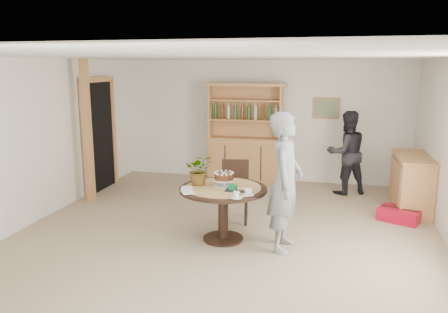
% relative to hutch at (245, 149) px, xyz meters
% --- Properties ---
extents(ground, '(7.00, 7.00, 0.00)m').
position_rel_hutch_xyz_m(ground, '(0.30, -3.24, -0.69)').
color(ground, tan).
rests_on(ground, ground).
extents(room_shell, '(6.04, 7.04, 2.52)m').
position_rel_hutch_xyz_m(room_shell, '(0.30, -3.23, 1.05)').
color(room_shell, white).
rests_on(room_shell, ground).
extents(doorway, '(0.13, 1.10, 2.18)m').
position_rel_hutch_xyz_m(doorway, '(-2.63, -1.24, 0.42)').
color(doorway, black).
rests_on(doorway, ground).
extents(pine_post, '(0.12, 0.12, 2.50)m').
position_rel_hutch_xyz_m(pine_post, '(-2.40, -2.04, 0.56)').
color(pine_post, '#B47D4B').
rests_on(pine_post, ground).
extents(hutch, '(1.62, 0.54, 2.04)m').
position_rel_hutch_xyz_m(hutch, '(0.00, 0.00, 0.00)').
color(hutch, tan).
rests_on(hutch, ground).
extents(sideboard, '(0.54, 1.26, 0.94)m').
position_rel_hutch_xyz_m(sideboard, '(3.04, -1.24, -0.22)').
color(sideboard, tan).
rests_on(sideboard, ground).
extents(dining_table, '(1.20, 1.20, 0.76)m').
position_rel_hutch_xyz_m(dining_table, '(0.30, -3.18, -0.08)').
color(dining_table, black).
rests_on(dining_table, ground).
extents(dining_chair, '(0.48, 0.48, 0.95)m').
position_rel_hutch_xyz_m(dining_chair, '(0.28, -2.35, -0.15)').
color(dining_chair, black).
rests_on(dining_chair, ground).
extents(birthday_cake, '(0.30, 0.30, 0.20)m').
position_rel_hutch_xyz_m(birthday_cake, '(0.30, -3.13, 0.19)').
color(birthday_cake, white).
rests_on(birthday_cake, dining_table).
extents(flower_vase, '(0.47, 0.44, 0.42)m').
position_rel_hutch_xyz_m(flower_vase, '(-0.05, -3.13, 0.28)').
color(flower_vase, '#3F7233').
rests_on(flower_vase, dining_table).
extents(gift_tray, '(0.30, 0.20, 0.08)m').
position_rel_hutch_xyz_m(gift_tray, '(0.51, -3.31, 0.10)').
color(gift_tray, black).
rests_on(gift_tray, dining_table).
extents(coffee_cup_a, '(0.15, 0.15, 0.09)m').
position_rel_hutch_xyz_m(coffee_cup_a, '(0.70, -3.46, 0.11)').
color(coffee_cup_a, white).
rests_on(coffee_cup_a, dining_table).
extents(coffee_cup_b, '(0.15, 0.15, 0.08)m').
position_rel_hutch_xyz_m(coffee_cup_b, '(0.58, -3.63, 0.11)').
color(coffee_cup_b, white).
rests_on(coffee_cup_b, dining_table).
extents(napkins, '(0.24, 0.33, 0.03)m').
position_rel_hutch_xyz_m(napkins, '(-0.11, -3.49, 0.09)').
color(napkins, white).
rests_on(napkins, dining_table).
extents(teen_boy, '(0.47, 0.68, 1.82)m').
position_rel_hutch_xyz_m(teen_boy, '(1.15, -3.28, 0.22)').
color(teen_boy, gray).
rests_on(teen_boy, ground).
extents(adult_person, '(0.95, 0.86, 1.57)m').
position_rel_hutch_xyz_m(adult_person, '(2.01, -0.44, 0.10)').
color(adult_person, black).
rests_on(adult_person, ground).
extents(red_suitcase, '(0.71, 0.62, 0.21)m').
position_rel_hutch_xyz_m(red_suitcase, '(2.80, -1.81, -0.59)').
color(red_suitcase, '#B80924').
rests_on(red_suitcase, ground).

